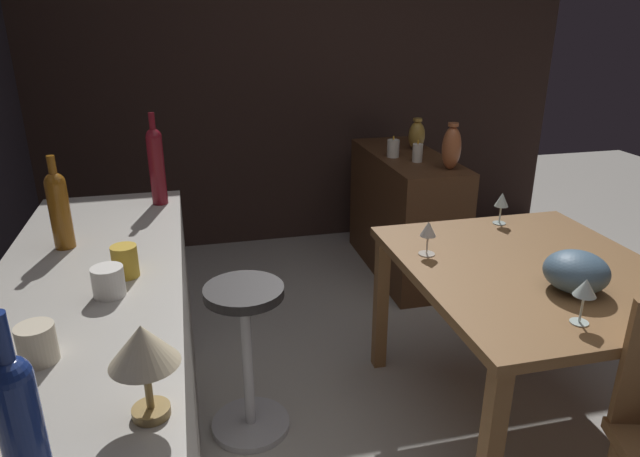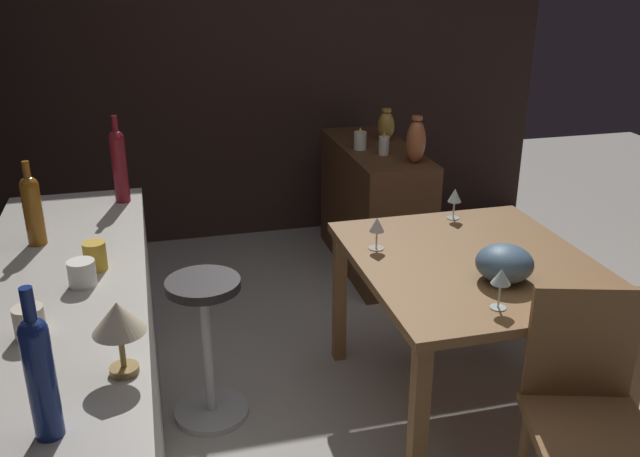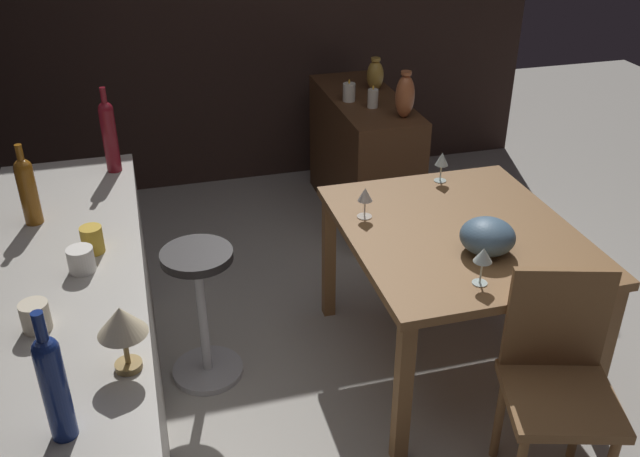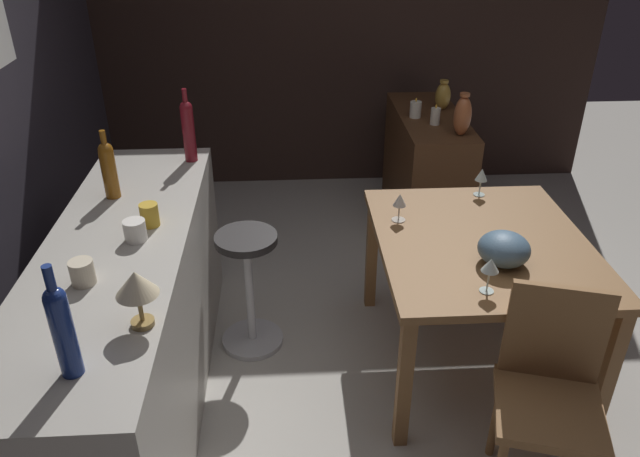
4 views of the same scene
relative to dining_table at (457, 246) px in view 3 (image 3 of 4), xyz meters
The scene contains 21 objects.
ground_plane 0.74m from the dining_table, 115.87° to the left, with size 9.00×9.00×0.00m, color #B7B2A8.
dining_table is the anchor object (origin of this frame).
kitchen_counter 1.68m from the dining_table, 96.65° to the left, with size 2.10×0.60×0.90m, color #B2ADA3.
sideboard_cabinet 1.61m from the dining_table, ahead, with size 1.10×0.44×0.82m, color #56351E.
chair_near_window 0.77m from the dining_table, behind, with size 0.50×0.50×0.91m.
bar_stool 1.20m from the dining_table, 79.45° to the left, with size 0.34×0.34×0.68m.
wine_glass_left 0.53m from the dining_table, 13.91° to the right, with size 0.07×0.07×0.15m.
wine_glass_right 0.47m from the dining_table, 59.35° to the left, with size 0.07×0.07×0.15m.
wine_glass_center 0.48m from the dining_table, 165.21° to the left, with size 0.07×0.07×0.16m.
fruit_bowl 0.26m from the dining_table, behind, with size 0.23×0.23×0.15m, color slate.
wine_bottle_cobalt 1.93m from the dining_table, 121.79° to the left, with size 0.07×0.07×0.39m.
wine_bottle_ruby 1.65m from the dining_table, 64.88° to the left, with size 0.07×0.07×0.40m.
wine_bottle_amber 1.83m from the dining_table, 82.11° to the left, with size 0.07×0.07×0.34m.
cup_mustard 1.56m from the dining_table, 92.05° to the left, with size 0.12×0.08×0.10m.
cup_cream 1.80m from the dining_table, 106.30° to the left, with size 0.13×0.09×0.10m.
cup_white 1.61m from the dining_table, 96.53° to the left, with size 0.13×0.09×0.09m.
counter_lamp 1.67m from the dining_table, 118.19° to the left, with size 0.14×0.14×0.22m.
pillar_candle_tall 1.42m from the dining_table, ahead, with size 0.06×0.06×0.14m.
pillar_candle_short 1.56m from the dining_table, ahead, with size 0.08×0.08×0.14m.
vase_copper 1.24m from the dining_table, ahead, with size 0.11×0.11×0.27m.
vase_brass 1.74m from the dining_table, ahead, with size 0.11×0.11×0.21m.
Camera 3 is at (-2.30, 1.00, 2.26)m, focal length 39.46 mm.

